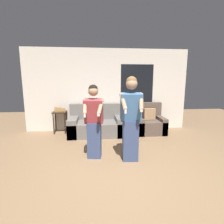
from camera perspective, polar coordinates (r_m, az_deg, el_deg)
ground_plane at (r=3.17m, az=3.21°, el=-21.64°), size 14.00×14.00×0.00m
wall_back at (r=5.90m, az=-1.29°, el=7.15°), size 5.42×0.07×2.70m
couch at (r=5.54m, az=-4.94°, el=-4.12°), size 1.72×0.99×0.93m
armchair at (r=5.81m, az=12.03°, el=-3.50°), size 0.91×0.82×0.95m
side_table at (r=5.84m, az=-16.68°, el=-1.09°), size 0.42×0.39×0.85m
person_left at (r=3.74m, az=-5.93°, el=-3.15°), size 0.45×0.53×1.59m
person_right at (r=3.59m, az=6.17°, el=-2.21°), size 0.49×0.50×1.76m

